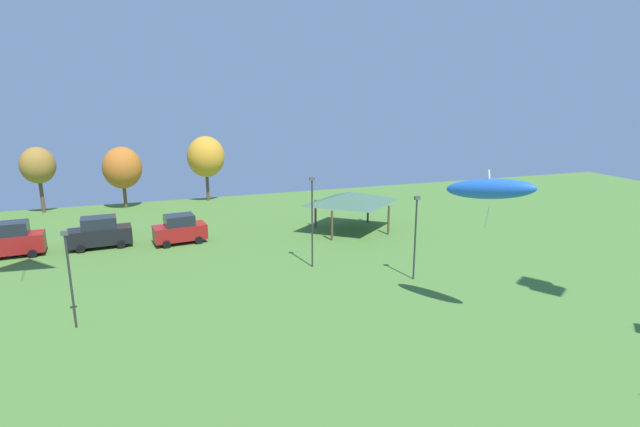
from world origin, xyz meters
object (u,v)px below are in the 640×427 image
object	(u,v)px
park_pavilion	(351,197)
treeline_tree_2	(122,168)
treeline_tree_3	(206,157)
parked_car_leftmost	(12,240)
parked_car_third_from_left	(180,229)
light_post_0	(70,273)
light_post_1	(312,217)
light_post_2	(415,233)
treeline_tree_1	(38,166)
kite_flying_5	(489,189)
parked_car_second_from_left	(100,233)

from	to	relation	value
park_pavilion	treeline_tree_2	size ratio (longest dim) A/B	1.04
treeline_tree_3	parked_car_leftmost	bearing A→B (deg)	-137.04
park_pavilion	treeline_tree_2	xyz separation A→B (m)	(-19.51, 16.43, 1.26)
park_pavilion	treeline_tree_3	bearing A→B (deg)	121.67
parked_car_third_from_left	light_post_0	world-z (taller)	light_post_0
light_post_1	light_post_2	size ratio (longest dim) A/B	1.14
parked_car_third_from_left	light_post_1	world-z (taller)	light_post_1
parked_car_leftmost	treeline_tree_1	bearing A→B (deg)	87.62
parked_car_third_from_left	light_post_2	distance (m)	19.78
kite_flying_5	park_pavilion	xyz separation A→B (m)	(0.19, 18.89, -4.31)
light_post_0	treeline_tree_2	distance (m)	29.15
light_post_1	treeline_tree_1	distance (m)	32.62
light_post_2	treeline_tree_1	world-z (taller)	treeline_tree_1
park_pavilion	treeline_tree_1	xyz separation A→B (m)	(-27.51, 16.91, 1.82)
light_post_1	treeline_tree_3	xyz separation A→B (m)	(-4.38, 25.05, 1.35)
parked_car_leftmost	light_post_1	size ratio (longest dim) A/B	0.69
park_pavilion	treeline_tree_3	distance (m)	20.35
parked_car_leftmost	treeline_tree_1	world-z (taller)	treeline_tree_1
park_pavilion	treeline_tree_1	world-z (taller)	treeline_tree_1
park_pavilion	parked_car_second_from_left	bearing A→B (deg)	174.35
park_pavilion	treeline_tree_3	world-z (taller)	treeline_tree_3
light_post_2	treeline_tree_1	bearing A→B (deg)	132.64
parked_car_third_from_left	light_post_2	world-z (taller)	light_post_2
treeline_tree_2	treeline_tree_1	bearing A→B (deg)	176.60
treeline_tree_1	treeline_tree_3	xyz separation A→B (m)	(16.87, 0.34, 0.13)
parked_car_third_from_left	treeline_tree_3	bearing A→B (deg)	67.76
parked_car_second_from_left	parked_car_third_from_left	world-z (taller)	parked_car_second_from_left
kite_flying_5	parked_car_second_from_left	xyz separation A→B (m)	(-20.79, 20.97, -6.15)
treeline_tree_2	light_post_1	bearing A→B (deg)	-61.33
light_post_2	parked_car_second_from_left	bearing A→B (deg)	144.76
parked_car_third_from_left	treeline_tree_2	xyz separation A→B (m)	(-4.69, 15.20, 3.16)
light_post_1	light_post_2	world-z (taller)	light_post_1
parked_car_second_from_left	light_post_2	bearing A→B (deg)	-39.16
treeline_tree_1	light_post_0	bearing A→B (deg)	-77.98
light_post_0	treeline_tree_1	world-z (taller)	treeline_tree_1
parked_car_second_from_left	treeline_tree_3	xyz separation A→B (m)	(10.34, 15.17, 3.79)
light_post_1	light_post_2	xyz separation A→B (m)	(5.68, -4.53, -0.42)
treeline_tree_1	light_post_2	bearing A→B (deg)	-47.36
park_pavilion	light_post_1	bearing A→B (deg)	-128.71
parked_car_leftmost	treeline_tree_1	distance (m)	15.46
kite_flying_5	light_post_2	world-z (taller)	kite_flying_5
light_post_2	treeline_tree_3	distance (m)	31.29
parked_car_third_from_left	light_post_0	xyz separation A→B (m)	(-6.39, -13.87, 1.91)
light_post_2	treeline_tree_3	size ratio (longest dim) A/B	0.78
light_post_1	treeline_tree_2	xyz separation A→B (m)	(-13.25, 24.24, 0.66)
parked_car_second_from_left	treeline_tree_2	distance (m)	14.76
kite_flying_5	light_post_1	xyz separation A→B (m)	(-6.07, 11.09, -3.71)
light_post_2	treeline_tree_1	xyz separation A→B (m)	(-26.92, 29.24, 1.64)
parked_car_leftmost	light_post_0	world-z (taller)	light_post_0
light_post_0	parked_car_leftmost	bearing A→B (deg)	112.20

